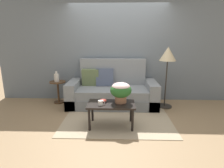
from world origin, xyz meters
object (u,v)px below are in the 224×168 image
at_px(coffee_table, 111,106).
at_px(potted_plant, 121,90).
at_px(snack_bowl, 103,101).
at_px(couch, 112,92).
at_px(table_vase, 57,77).
at_px(side_table, 58,88).
at_px(coffee_mug, 101,103).
at_px(floor_lamp, 168,58).

xyz_separation_m(coffee_table, potted_plant, (0.18, 0.05, 0.30)).
bearing_deg(snack_bowl, couch, 83.64).
bearing_deg(table_vase, potted_plant, -37.37).
distance_m(couch, side_table, 1.40).
xyz_separation_m(coffee_mug, table_vase, (-1.25, 1.39, 0.17)).
xyz_separation_m(couch, side_table, (-1.40, 0.09, 0.06)).
distance_m(snack_bowl, table_vase, 1.80).
relative_size(coffee_table, floor_lamp, 0.61).
xyz_separation_m(couch, floor_lamp, (1.30, -0.12, 0.86)).
distance_m(side_table, potted_plant, 2.05).
distance_m(coffee_table, snack_bowl, 0.19).
relative_size(couch, table_vase, 8.44).
height_order(floor_lamp, table_vase, floor_lamp).
relative_size(floor_lamp, coffee_mug, 11.36).
relative_size(snack_bowl, table_vase, 0.52).
bearing_deg(potted_plant, couch, 100.20).
bearing_deg(floor_lamp, table_vase, 175.43).
distance_m(potted_plant, snack_bowl, 0.39).
height_order(coffee_table, snack_bowl, snack_bowl).
height_order(potted_plant, snack_bowl, potted_plant).
xyz_separation_m(potted_plant, snack_bowl, (-0.33, -0.01, -0.21)).
bearing_deg(table_vase, floor_lamp, -4.57).
relative_size(side_table, coffee_mug, 4.47).
xyz_separation_m(couch, coffee_mug, (-0.16, -1.30, 0.17)).
bearing_deg(couch, coffee_mug, -97.13).
bearing_deg(coffee_mug, table_vase, 131.95).
xyz_separation_m(coffee_table, table_vase, (-1.44, 1.29, 0.28)).
relative_size(side_table, table_vase, 2.23).
height_order(couch, coffee_mug, couch).
height_order(coffee_mug, table_vase, table_vase).
distance_m(coffee_table, coffee_mug, 0.24).
bearing_deg(snack_bowl, coffee_mug, -103.25).
bearing_deg(table_vase, coffee_mug, -48.05).
bearing_deg(coffee_table, floor_lamp, 40.20).
relative_size(couch, coffee_mug, 16.93).
distance_m(side_table, floor_lamp, 2.82).
bearing_deg(side_table, coffee_mug, -48.37).
relative_size(coffee_table, side_table, 1.54).
bearing_deg(couch, table_vase, 176.17).
distance_m(couch, floor_lamp, 1.56).
bearing_deg(couch, side_table, 176.20).
xyz_separation_m(potted_plant, coffee_mug, (-0.37, -0.16, -0.20)).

